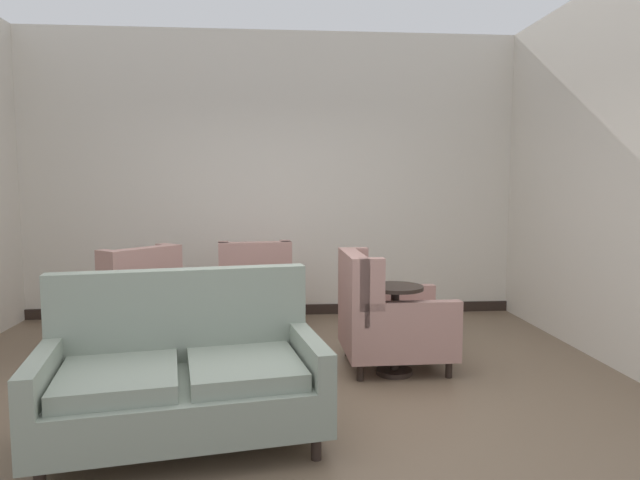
{
  "coord_description": "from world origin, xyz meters",
  "views": [
    {
      "loc": [
        -0.01,
        -3.96,
        1.56
      ],
      "look_at": [
        0.39,
        0.73,
        1.09
      ],
      "focal_mm": 31.74,
      "sensor_mm": 36.0,
      "label": 1
    }
  ],
  "objects": [
    {
      "name": "side_table",
      "position": [
        0.98,
        0.49,
        0.44
      ],
      "size": [
        0.46,
        0.46,
        0.74
      ],
      "color": "black",
      "rests_on": "ground"
    },
    {
      "name": "settee",
      "position": [
        -0.56,
        -0.59,
        0.4
      ],
      "size": [
        1.77,
        1.17,
        1.01
      ],
      "rotation": [
        0.0,
        0.0,
        0.17
      ],
      "color": "gray",
      "rests_on": "ground"
    },
    {
      "name": "ground",
      "position": [
        0.0,
        0.0,
        0.0
      ],
      "size": [
        8.13,
        8.13,
        0.0
      ],
      "primitive_type": "plane",
      "color": "brown"
    },
    {
      "name": "porcelain_vase",
      "position": [
        -0.16,
        0.5,
        0.6
      ],
      "size": [
        0.19,
        0.19,
        0.34
      ],
      "color": "#384C93",
      "rests_on": "coffee_table"
    },
    {
      "name": "coffee_table",
      "position": [
        -0.17,
        0.44,
        0.38
      ],
      "size": [
        0.84,
        0.84,
        0.46
      ],
      "color": "black",
      "rests_on": "ground"
    },
    {
      "name": "wall_right",
      "position": [
        2.9,
        0.82,
        1.66
      ],
      "size": [
        0.08,
        3.84,
        3.31
      ],
      "primitive_type": "cube",
      "color": "silver",
      "rests_on": "ground"
    },
    {
      "name": "armchair_beside_settee",
      "position": [
        -1.36,
        1.26,
        0.43
      ],
      "size": [
        1.16,
        1.14,
        1.0
      ],
      "rotation": [
        0.0,
        0.0,
        3.99
      ],
      "color": "tan",
      "rests_on": "ground"
    },
    {
      "name": "armchair_near_sideboard",
      "position": [
        0.95,
        0.7,
        0.42
      ],
      "size": [
        0.9,
        0.83,
        0.99
      ],
      "rotation": [
        0.0,
        0.0,
        1.59
      ],
      "color": "tan",
      "rests_on": "ground"
    },
    {
      "name": "armchair_foreground_right",
      "position": [
        -0.21,
        1.98,
        0.42
      ],
      "size": [
        0.8,
        0.93,
        0.98
      ],
      "rotation": [
        0.0,
        0.0,
        3.23
      ],
      "color": "tan",
      "rests_on": "ground"
    },
    {
      "name": "baseboard_back",
      "position": [
        0.0,
        2.69,
        0.06
      ],
      "size": [
        5.81,
        0.03,
        0.12
      ],
      "primitive_type": "cube",
      "color": "black",
      "rests_on": "ground"
    },
    {
      "name": "wall_back",
      "position": [
        0.0,
        2.75,
        1.66
      ],
      "size": [
        5.97,
        0.08,
        3.31
      ],
      "primitive_type": "cube",
      "color": "silver",
      "rests_on": "ground"
    }
  ]
}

